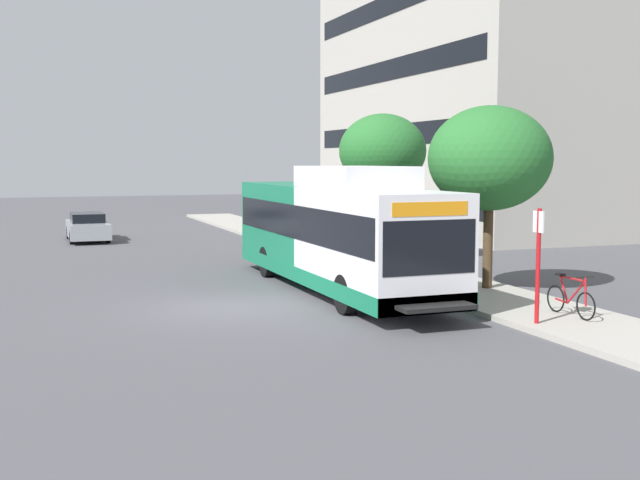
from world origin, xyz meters
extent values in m
plane|color=#4C4C51|center=(0.00, 8.00, 0.00)|extent=(120.00, 120.00, 0.00)
cube|color=#A8A399|center=(7.00, 6.00, 0.07)|extent=(3.00, 56.00, 0.14)
cube|color=white|center=(3.69, -1.15, 1.69)|extent=(2.54, 5.80, 2.73)
cube|color=#14724C|center=(3.69, 4.65, 1.69)|extent=(2.54, 5.80, 2.73)
cube|color=#14724C|center=(3.69, 1.75, 0.54)|extent=(2.57, 11.60, 0.44)
cube|color=black|center=(3.69, 1.75, 2.05)|extent=(2.58, 11.25, 0.96)
cube|color=black|center=(3.69, -4.01, 1.85)|extent=(2.34, 0.10, 1.24)
cube|color=orange|center=(3.69, -4.02, 2.72)|extent=(1.90, 0.08, 0.32)
cube|color=white|center=(3.69, 0.30, 3.35)|extent=(2.16, 4.06, 0.60)
cube|color=black|center=(3.69, -4.40, 0.55)|extent=(1.78, 0.60, 0.10)
cylinder|color=black|center=(2.56, -1.84, 0.50)|extent=(0.30, 1.00, 1.00)
cylinder|color=black|center=(4.82, -1.84, 0.50)|extent=(0.30, 1.00, 1.00)
cylinder|color=black|center=(2.56, 4.94, 0.50)|extent=(0.30, 1.00, 1.00)
cylinder|color=black|center=(4.82, 4.94, 0.50)|extent=(0.30, 1.00, 1.00)
cylinder|color=red|center=(5.92, -4.99, 1.44)|extent=(0.10, 0.10, 2.60)
cube|color=white|center=(5.90, -4.99, 2.44)|extent=(0.04, 0.36, 0.48)
torus|color=black|center=(7.17, -5.12, 0.47)|extent=(0.04, 0.66, 0.66)
torus|color=black|center=(7.17, -4.02, 0.47)|extent=(0.04, 0.66, 0.66)
cylinder|color=#B2191E|center=(7.17, -4.77, 0.74)|extent=(0.05, 0.64, 0.64)
cylinder|color=#B2191E|center=(7.17, -4.32, 0.74)|extent=(0.05, 0.34, 0.62)
cylinder|color=#B2191E|center=(7.17, -4.62, 1.04)|extent=(0.05, 0.90, 0.05)
cylinder|color=#B2191E|center=(7.17, -4.24, 0.46)|extent=(0.05, 0.45, 0.08)
cylinder|color=#B2191E|center=(7.17, -5.09, 0.81)|extent=(0.05, 0.10, 0.67)
cylinder|color=black|center=(7.17, -5.07, 1.14)|extent=(0.52, 0.03, 0.03)
cube|color=black|center=(7.17, -4.17, 1.08)|extent=(0.12, 0.24, 0.06)
cylinder|color=#4C3823|center=(7.63, -0.25, 1.35)|extent=(0.28, 0.28, 2.41)
ellipsoid|color=#286B2D|center=(7.63, -0.25, 3.87)|extent=(3.51, 3.51, 2.99)
cylinder|color=#4C3823|center=(7.69, 7.07, 1.54)|extent=(0.28, 0.28, 2.81)
ellipsoid|color=#286B2D|center=(7.69, 7.07, 4.16)|extent=(3.24, 3.24, 2.75)
cube|color=#93999E|center=(-2.08, 19.18, 0.55)|extent=(1.80, 4.50, 0.70)
cube|color=black|center=(-2.08, 19.28, 1.05)|extent=(1.48, 2.34, 0.56)
cylinder|color=black|center=(-2.88, 17.83, 0.32)|extent=(0.20, 0.64, 0.64)
cylinder|color=black|center=(-1.28, 17.83, 0.32)|extent=(0.20, 0.64, 0.64)
cylinder|color=black|center=(-2.88, 20.53, 0.32)|extent=(0.20, 0.64, 0.64)
cylinder|color=black|center=(-1.28, 20.53, 0.32)|extent=(0.20, 0.64, 0.64)
cube|color=black|center=(20.28, 19.35, 1.73)|extent=(13.13, 19.35, 1.10)
cube|color=black|center=(20.28, 19.35, 5.19)|extent=(13.13, 19.35, 1.10)
cube|color=black|center=(20.28, 19.35, 8.65)|extent=(13.13, 19.35, 1.10)
cube|color=black|center=(20.28, 19.35, 12.11)|extent=(13.13, 19.35, 1.10)
camera|label=1|loc=(-4.79, -19.68, 3.79)|focal=44.28mm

